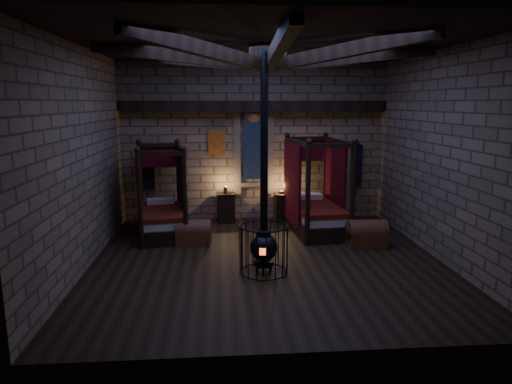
{
  "coord_description": "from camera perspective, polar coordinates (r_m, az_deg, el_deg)",
  "views": [
    {
      "loc": [
        -0.93,
        -8.76,
        3.14
      ],
      "look_at": [
        -0.17,
        0.6,
        1.3
      ],
      "focal_mm": 32.0,
      "sensor_mm": 36.0,
      "label": 1
    }
  ],
  "objects": [
    {
      "name": "stove",
      "position": [
        8.5,
        0.98,
        -6.43
      ],
      "size": [
        0.91,
        0.91,
        4.05
      ],
      "rotation": [
        0.0,
        0.0,
        -0.15
      ],
      "color": "black",
      "rests_on": "ground"
    },
    {
      "name": "nightstand_left",
      "position": [
        12.21,
        -3.8,
        -1.9
      ],
      "size": [
        0.53,
        0.51,
        0.96
      ],
      "rotation": [
        0.0,
        0.0,
        0.08
      ],
      "color": "black",
      "rests_on": "ground"
    },
    {
      "name": "bed_right",
      "position": [
        11.4,
        7.42,
        -2.08
      ],
      "size": [
        1.32,
        2.27,
        2.28
      ],
      "rotation": [
        0.0,
        0.0,
        0.08
      ],
      "color": "black",
      "rests_on": "ground"
    },
    {
      "name": "trunk_right",
      "position": [
        10.45,
        13.65,
        -5.17
      ],
      "size": [
        0.85,
        0.54,
        0.62
      ],
      "rotation": [
        0.0,
        0.0,
        0.01
      ],
      "color": "brown",
      "rests_on": "ground"
    },
    {
      "name": "bed_left",
      "position": [
        11.26,
        -11.69,
        -2.58
      ],
      "size": [
        1.38,
        2.18,
        2.13
      ],
      "rotation": [
        0.0,
        0.0,
        0.16
      ],
      "color": "black",
      "rests_on": "ground"
    },
    {
      "name": "room",
      "position": [
        8.92,
        1.41,
        14.94
      ],
      "size": [
        7.02,
        7.02,
        4.29
      ],
      "color": "black",
      "rests_on": "ground"
    },
    {
      "name": "trunk_left",
      "position": [
        10.43,
        -7.81,
        -5.11
      ],
      "size": [
        0.8,
        0.54,
        0.57
      ],
      "rotation": [
        0.0,
        0.0,
        -0.06
      ],
      "color": "brown",
      "rests_on": "ground"
    },
    {
      "name": "nightstand_right",
      "position": [
        12.29,
        3.37,
        -1.88
      ],
      "size": [
        0.49,
        0.47,
        0.83
      ],
      "rotation": [
        0.0,
        0.0,
        0.04
      ],
      "color": "black",
      "rests_on": "ground"
    }
  ]
}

